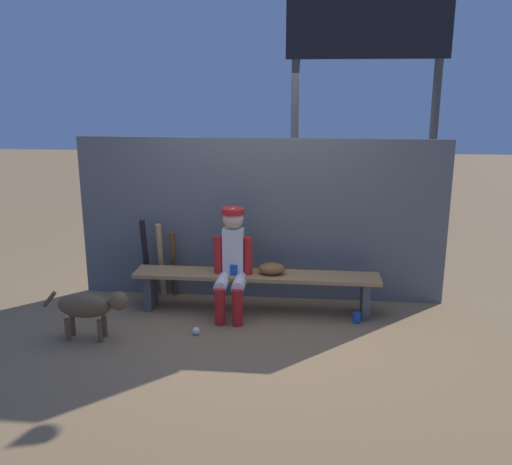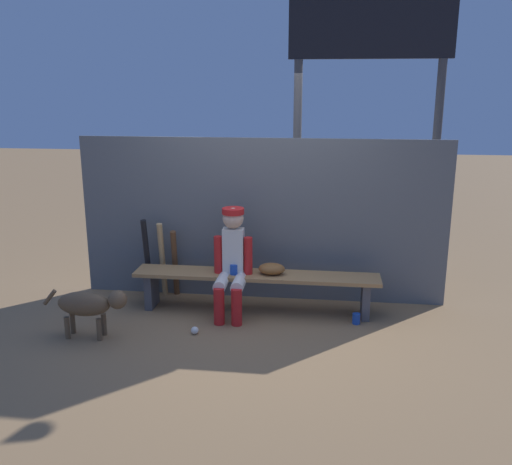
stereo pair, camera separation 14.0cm
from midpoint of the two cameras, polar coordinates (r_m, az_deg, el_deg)
The scene contains 13 objects.
ground_plane at distance 6.07m, azimuth 0.67°, elevation -8.04°, with size 30.00×30.00×0.00m, color olive.
chainlink_fence at distance 6.20m, azimuth 1.15°, elevation 1.28°, with size 4.09×0.03×1.82m, color #595E63.
dugout_bench at distance 5.95m, azimuth 0.68°, elevation -5.03°, with size 2.61×0.36×0.43m.
player_seated at distance 5.79m, azimuth -1.80°, elevation -2.74°, with size 0.41×0.55×1.13m.
baseball_glove at distance 5.88m, azimuth 2.31°, elevation -3.73°, with size 0.28×0.20×0.12m, color brown.
bat_wood_dark at distance 6.39m, azimuth -7.67°, elevation -3.14°, with size 0.06×0.06×0.81m, color brown.
bat_wood_tan at distance 6.42m, azimuth -8.94°, elevation -2.77°, with size 0.06×0.06×0.88m, color tan.
bat_aluminum_black at distance 6.42m, azimuth -10.46°, elevation -2.62°, with size 0.06×0.06×0.92m, color black.
baseball at distance 5.56m, azimuth -5.56°, elevation -9.94°, with size 0.07×0.07×0.07m, color white.
cup_on_ground at distance 5.85m, azimuth 10.91°, elevation -8.65°, with size 0.08×0.08×0.11m, color #1E47AD.
cup_on_bench at distance 5.88m, azimuth -1.60°, elevation -3.80°, with size 0.08×0.08×0.11m, color #1E47AD.
scoreboard at distance 6.83m, azimuth 12.68°, elevation 16.74°, with size 2.14×0.27×3.75m.
dog at distance 5.56m, azimuth -15.97°, elevation -7.10°, with size 0.84×0.20×0.49m.
Camera 2 is at (0.70, -5.55, 2.35)m, focal length 39.07 mm.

